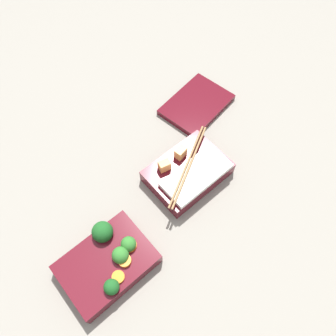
# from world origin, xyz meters

# --- Properties ---
(ground_plane) EXTENTS (3.00, 3.00, 0.00)m
(ground_plane) POSITION_xyz_m (0.00, 0.00, 0.00)
(ground_plane) COLOR gray
(bento_tray_vegetable) EXTENTS (0.18, 0.13, 0.07)m
(bento_tray_vegetable) POSITION_xyz_m (-0.12, -0.03, 0.02)
(bento_tray_vegetable) COLOR #510F19
(bento_tray_vegetable) RESTS_ON ground_plane
(bento_tray_rice) EXTENTS (0.20, 0.13, 0.06)m
(bento_tray_rice) POSITION_xyz_m (0.13, 0.02, 0.02)
(bento_tray_rice) COLOR #510F19
(bento_tray_rice) RESTS_ON ground_plane
(bento_lid) EXTENTS (0.19, 0.15, 0.02)m
(bento_lid) POSITION_xyz_m (0.29, 0.16, 0.01)
(bento_lid) COLOR #510F19
(bento_lid) RESTS_ON ground_plane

